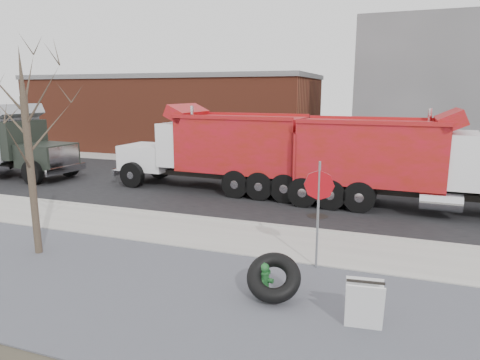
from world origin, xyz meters
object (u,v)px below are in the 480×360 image
at_px(truck_tire, 274,277).
at_px(dump_truck_red_a, 403,159).
at_px(fire_hydrant, 264,281).
at_px(stop_sign, 319,196).
at_px(dump_truck_red_b, 218,148).
at_px(dump_truck_grey, 0,140).
at_px(sandwich_board, 364,305).

relative_size(truck_tire, dump_truck_red_a, 0.14).
xyz_separation_m(fire_hydrant, stop_sign, (0.76, 1.76, 1.43)).
relative_size(fire_hydrant, stop_sign, 0.28).
relative_size(fire_hydrant, truck_tire, 0.59).
height_order(dump_truck_red_b, dump_truck_grey, dump_truck_red_b).
height_order(truck_tire, stop_sign, stop_sign).
bearing_deg(truck_tire, dump_truck_red_a, 73.61).
height_order(fire_hydrant, dump_truck_grey, dump_truck_grey).
height_order(truck_tire, dump_truck_red_b, dump_truck_red_b).
bearing_deg(fire_hydrant, sandwich_board, -5.80).
height_order(dump_truck_red_a, dump_truck_grey, dump_truck_red_a).
bearing_deg(stop_sign, fire_hydrant, -91.01).
distance_m(fire_hydrant, dump_truck_red_b, 9.94).
distance_m(fire_hydrant, sandwich_board, 2.10).
bearing_deg(stop_sign, sandwich_board, -40.01).
bearing_deg(dump_truck_red_b, sandwich_board, 128.32).
xyz_separation_m(stop_sign, dump_truck_red_b, (-5.42, 6.89, 0.04)).
xyz_separation_m(fire_hydrant, dump_truck_grey, (-16.11, 7.96, 1.45)).
relative_size(stop_sign, dump_truck_red_b, 0.31).
distance_m(stop_sign, sandwich_board, 2.98).
xyz_separation_m(sandwich_board, dump_truck_grey, (-18.11, 8.57, 1.30)).
relative_size(dump_truck_red_b, dump_truck_grey, 1.08).
bearing_deg(dump_truck_red_a, sandwich_board, -92.92).
xyz_separation_m(sandwich_board, dump_truck_red_b, (-6.68, 9.26, 1.33)).
bearing_deg(sandwich_board, fire_hydrant, 156.36).
relative_size(stop_sign, dump_truck_grey, 0.33).
relative_size(sandwich_board, dump_truck_red_a, 0.10).
height_order(fire_hydrant, dump_truck_red_b, dump_truck_red_b).
xyz_separation_m(fire_hydrant, sandwich_board, (2.01, -0.61, 0.14)).
xyz_separation_m(truck_tire, dump_truck_red_b, (-4.89, 8.73, 1.33)).
relative_size(sandwich_board, dump_truck_grey, 0.11).
distance_m(fire_hydrant, truck_tire, 0.28).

